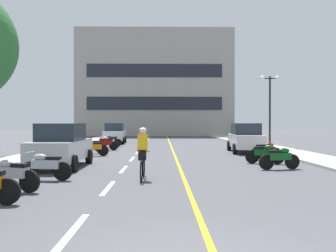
# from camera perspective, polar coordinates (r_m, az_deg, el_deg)

# --- Properties ---
(ground_plane) EXTENTS (140.00, 140.00, 0.00)m
(ground_plane) POSITION_cam_1_polar(r_m,az_deg,el_deg) (25.03, 0.10, -3.71)
(ground_plane) COLOR #47474C
(curb_left) EXTENTS (2.40, 72.00, 0.12)m
(curb_left) POSITION_cam_1_polar(r_m,az_deg,el_deg) (28.81, -14.51, -3.06)
(curb_left) COLOR #A8A8A3
(curb_left) RESTS_ON ground
(curb_right) EXTENTS (2.40, 72.00, 0.12)m
(curb_right) POSITION_cam_1_polar(r_m,az_deg,el_deg) (29.05, 14.35, -3.03)
(curb_right) COLOR #A8A8A3
(curb_right) RESTS_ON ground
(lane_dash_0) EXTENTS (0.14, 2.20, 0.01)m
(lane_dash_0) POSITION_cam_1_polar(r_m,az_deg,el_deg) (6.42, -15.30, -16.16)
(lane_dash_0) COLOR silver
(lane_dash_0) RESTS_ON ground
(lane_dash_1) EXTENTS (0.14, 2.20, 0.01)m
(lane_dash_1) POSITION_cam_1_polar(r_m,az_deg,el_deg) (10.24, -9.68, -9.85)
(lane_dash_1) COLOR silver
(lane_dash_1) RESTS_ON ground
(lane_dash_2) EXTENTS (0.14, 2.20, 0.01)m
(lane_dash_2) POSITION_cam_1_polar(r_m,az_deg,el_deg) (14.16, -7.22, -6.96)
(lane_dash_2) COLOR silver
(lane_dash_2) RESTS_ON ground
(lane_dash_3) EXTENTS (0.14, 2.20, 0.01)m
(lane_dash_3) POSITION_cam_1_polar(r_m,az_deg,el_deg) (18.12, -5.84, -5.32)
(lane_dash_3) COLOR silver
(lane_dash_3) RESTS_ON ground
(lane_dash_4) EXTENTS (0.14, 2.20, 0.01)m
(lane_dash_4) POSITION_cam_1_polar(r_m,az_deg,el_deg) (22.09, -4.96, -4.27)
(lane_dash_4) COLOR silver
(lane_dash_4) RESTS_ON ground
(lane_dash_5) EXTENTS (0.14, 2.20, 0.01)m
(lane_dash_5) POSITION_cam_1_polar(r_m,az_deg,el_deg) (26.07, -4.35, -3.54)
(lane_dash_5) COLOR silver
(lane_dash_5) RESTS_ON ground
(lane_dash_6) EXTENTS (0.14, 2.20, 0.01)m
(lane_dash_6) POSITION_cam_1_polar(r_m,az_deg,el_deg) (30.05, -3.90, -3.00)
(lane_dash_6) COLOR silver
(lane_dash_6) RESTS_ON ground
(lane_dash_7) EXTENTS (0.14, 2.20, 0.01)m
(lane_dash_7) POSITION_cam_1_polar(r_m,az_deg,el_deg) (34.04, -3.56, -2.59)
(lane_dash_7) COLOR silver
(lane_dash_7) RESTS_ON ground
(lane_dash_8) EXTENTS (0.14, 2.20, 0.01)m
(lane_dash_8) POSITION_cam_1_polar(r_m,az_deg,el_deg) (38.03, -3.29, -2.27)
(lane_dash_8) COLOR silver
(lane_dash_8) RESTS_ON ground
(lane_dash_9) EXTENTS (0.14, 2.20, 0.01)m
(lane_dash_9) POSITION_cam_1_polar(r_m,az_deg,el_deg) (42.03, -3.07, -2.00)
(lane_dash_9) COLOR silver
(lane_dash_9) RESTS_ON ground
(lane_dash_10) EXTENTS (0.14, 2.20, 0.01)m
(lane_dash_10) POSITION_cam_1_polar(r_m,az_deg,el_deg) (46.02, -2.89, -1.78)
(lane_dash_10) COLOR silver
(lane_dash_10) RESTS_ON ground
(lane_dash_11) EXTENTS (0.14, 2.20, 0.01)m
(lane_dash_11) POSITION_cam_1_polar(r_m,az_deg,el_deg) (50.02, -2.74, -1.60)
(lane_dash_11) COLOR silver
(lane_dash_11) RESTS_ON ground
(centre_line_yellow) EXTENTS (0.12, 66.00, 0.01)m
(centre_line_yellow) POSITION_cam_1_polar(r_m,az_deg,el_deg) (28.03, 0.49, -3.26)
(centre_line_yellow) COLOR gold
(centre_line_yellow) RESTS_ON ground
(office_building) EXTENTS (22.41, 7.60, 15.23)m
(office_building) POSITION_cam_1_polar(r_m,az_deg,el_deg) (53.02, -2.11, 6.75)
(office_building) COLOR #9E998E
(office_building) RESTS_ON ground
(street_lamp_mid) EXTENTS (1.46, 0.36, 5.07)m
(street_lamp_mid) POSITION_cam_1_polar(r_m,az_deg,el_deg) (26.17, 16.19, 4.86)
(street_lamp_mid) COLOR black
(street_lamp_mid) RESTS_ON curb_right
(parked_car_near) EXTENTS (1.92, 4.20, 1.82)m
(parked_car_near) POSITION_cam_1_polar(r_m,az_deg,el_deg) (15.22, -16.90, -3.01)
(parked_car_near) COLOR black
(parked_car_near) RESTS_ON ground
(parked_car_mid) EXTENTS (2.15, 4.31, 1.82)m
(parked_car_mid) POSITION_cam_1_polar(r_m,az_deg,el_deg) (22.45, 12.46, -1.87)
(parked_car_mid) COLOR black
(parked_car_mid) RESTS_ON ground
(parked_car_far) EXTENTS (2.07, 4.27, 1.82)m
(parked_car_far) POSITION_cam_1_polar(r_m,az_deg,el_deg) (31.99, -8.65, -1.16)
(parked_car_far) COLOR black
(parked_car_far) RESTS_ON ground
(motorcycle_2) EXTENTS (1.64, 0.79, 0.92)m
(motorcycle_2) POSITION_cam_1_polar(r_m,az_deg,el_deg) (10.38, -23.97, -7.12)
(motorcycle_2) COLOR black
(motorcycle_2) RESTS_ON ground
(motorcycle_3) EXTENTS (1.70, 0.60, 0.92)m
(motorcycle_3) POSITION_cam_1_polar(r_m,az_deg,el_deg) (11.98, -19.21, -6.09)
(motorcycle_3) COLOR black
(motorcycle_3) RESTS_ON ground
(motorcycle_4) EXTENTS (1.69, 0.61, 0.92)m
(motorcycle_4) POSITION_cam_1_polar(r_m,az_deg,el_deg) (14.60, 17.65, -4.90)
(motorcycle_4) COLOR black
(motorcycle_4) RESTS_ON ground
(motorcycle_5) EXTENTS (1.67, 0.71, 0.92)m
(motorcycle_5) POSITION_cam_1_polar(r_m,az_deg,el_deg) (16.42, 15.44, -4.30)
(motorcycle_5) COLOR black
(motorcycle_5) RESTS_ON ground
(motorcycle_6) EXTENTS (1.69, 0.63, 0.92)m
(motorcycle_6) POSITION_cam_1_polar(r_m,az_deg,el_deg) (18.14, 15.61, -3.84)
(motorcycle_6) COLOR black
(motorcycle_6) RESTS_ON ground
(motorcycle_7) EXTENTS (1.64, 0.78, 0.92)m
(motorcycle_7) POSITION_cam_1_polar(r_m,az_deg,el_deg) (19.86, -12.07, -3.46)
(motorcycle_7) COLOR black
(motorcycle_7) RESTS_ON ground
(motorcycle_8) EXTENTS (1.70, 0.60, 0.92)m
(motorcycle_8) POSITION_cam_1_polar(r_m,az_deg,el_deg) (21.60, -12.25, -3.14)
(motorcycle_8) COLOR black
(motorcycle_8) RESTS_ON ground
(motorcycle_9) EXTENTS (1.70, 0.60, 0.92)m
(motorcycle_9) POSITION_cam_1_polar(r_m,az_deg,el_deg) (23.93, -10.14, -2.78)
(motorcycle_9) COLOR black
(motorcycle_9) RESTS_ON ground
(motorcycle_10) EXTENTS (1.67, 0.71, 0.92)m
(motorcycle_10) POSITION_cam_1_polar(r_m,az_deg,el_deg) (26.05, -9.70, -2.52)
(motorcycle_10) COLOR black
(motorcycle_10) RESTS_ON ground
(motorcycle_11) EXTENTS (1.68, 0.65, 0.92)m
(motorcycle_11) POSITION_cam_1_polar(r_m,az_deg,el_deg) (27.67, -9.29, -2.34)
(motorcycle_11) COLOR black
(motorcycle_11) RESTS_ON ground
(cyclist_rider) EXTENTS (0.42, 1.77, 1.71)m
(cyclist_rider) POSITION_cam_1_polar(r_m,az_deg,el_deg) (11.48, -4.14, -4.27)
(cyclist_rider) COLOR black
(cyclist_rider) RESTS_ON ground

